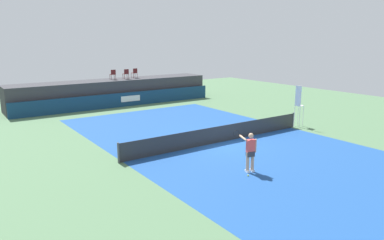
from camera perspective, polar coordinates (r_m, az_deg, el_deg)
name	(u,v)px	position (r m, az deg, el deg)	size (l,w,h in m)	color
ground_plane	(190,131)	(22.95, -0.24, -1.81)	(48.00, 48.00, 0.00)	#4C704C
court_inner	(220,142)	(20.64, 4.50, -3.50)	(12.00, 22.00, 0.00)	#1C478C
sponsor_wall	(122,100)	(31.86, -11.04, 3.15)	(18.00, 0.22, 1.20)	navy
spectator_platform	(113,92)	(33.42, -12.34, 4.39)	(18.00, 2.80, 2.20)	#38383D
spectator_chair_far_left	(113,74)	(33.24, -12.40, 7.12)	(0.47, 0.47, 0.89)	#561919
spectator_chair_left	(126,73)	(33.56, -10.41, 7.25)	(0.46, 0.46, 0.89)	#561919
spectator_chair_center	(135,73)	(34.34, -9.08, 7.42)	(0.47, 0.47, 0.89)	#561919
umpire_chair	(299,103)	(24.94, 16.52, 2.56)	(0.48, 0.48, 2.76)	white
tennis_net	(220,134)	(20.51, 4.52, -2.23)	(12.40, 0.02, 0.95)	#2D2D2D
net_post_near	(118,153)	(17.39, -11.57, -5.11)	(0.10, 0.10, 1.00)	#4C4C51
net_post_far	(293,120)	(24.81, 15.68, 0.00)	(0.10, 0.10, 1.00)	#4C4C51
tennis_player	(250,151)	(16.01, 9.16, -4.84)	(0.56, 1.24, 1.77)	white
tennis_ball	(248,175)	(15.78, 8.88, -8.65)	(0.07, 0.07, 0.07)	#D8EA33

